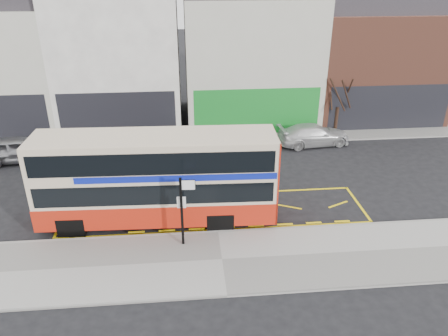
{
  "coord_description": "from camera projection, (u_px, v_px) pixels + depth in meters",
  "views": [
    {
      "loc": [
        -1.21,
        -16.07,
        10.8
      ],
      "look_at": [
        0.48,
        2.0,
        2.02
      ],
      "focal_mm": 35.0,
      "sensor_mm": 36.0,
      "label": 1
    }
  ],
  "objects": [
    {
      "name": "terrace_far_left",
      "position": [
        0.0,
        56.0,
        29.4
      ],
      "size": [
        8.0,
        8.01,
        10.8
      ],
      "color": "beige",
      "rests_on": "ground"
    },
    {
      "name": "double_decker_bus",
      "position": [
        157.0,
        178.0,
        18.94
      ],
      "size": [
        10.4,
        2.74,
        4.12
      ],
      "rotation": [
        0.0,
        0.0,
        -0.03
      ],
      "color": "beige",
      "rests_on": "ground"
    },
    {
      "name": "street_tree_right",
      "position": [
        340.0,
        84.0,
        28.36
      ],
      "size": [
        2.28,
        2.28,
        4.92
      ],
      "color": "#321D16",
      "rests_on": "ground"
    },
    {
      "name": "terrace_left",
      "position": [
        120.0,
        46.0,
        29.86
      ],
      "size": [
        8.0,
        8.01,
        11.8
      ],
      "color": "white",
      "rests_on": "ground"
    },
    {
      "name": "terrace_right",
      "position": [
        372.0,
        52.0,
        31.69
      ],
      "size": [
        9.0,
        8.01,
        10.3
      ],
      "color": "brown",
      "rests_on": "ground"
    },
    {
      "name": "ground",
      "position": [
        217.0,
        229.0,
        19.2
      ],
      "size": [
        120.0,
        120.0,
        0.0
      ],
      "primitive_type": "plane",
      "color": "black",
      "rests_on": "ground"
    },
    {
      "name": "car_silver",
      "position": [
        20.0,
        149.0,
        25.35
      ],
      "size": [
        4.61,
        2.29,
        1.51
      ],
      "primitive_type": "imported",
      "rotation": [
        0.0,
        0.0,
        1.69
      ],
      "color": "#99999D",
      "rests_on": "ground"
    },
    {
      "name": "road_markings",
      "position": [
        215.0,
        210.0,
        20.63
      ],
      "size": [
        14.0,
        3.4,
        0.01
      ],
      "primitive_type": null,
      "color": "yellow",
      "rests_on": "ground"
    },
    {
      "name": "kerb",
      "position": [
        218.0,
        233.0,
        18.83
      ],
      "size": [
        40.0,
        0.15,
        0.15
      ],
      "primitive_type": "cube",
      "color": "gray",
      "rests_on": "ground"
    },
    {
      "name": "terrace_green_shop",
      "position": [
        249.0,
        48.0,
        30.72
      ],
      "size": [
        9.0,
        8.01,
        11.3
      ],
      "color": "beige",
      "rests_on": "ground"
    },
    {
      "name": "pavement",
      "position": [
        222.0,
        261.0,
        17.11
      ],
      "size": [
        40.0,
        4.0,
        0.15
      ],
      "primitive_type": "cube",
      "color": "#9A9892",
      "rests_on": "ground"
    },
    {
      "name": "car_white",
      "position": [
        314.0,
        135.0,
        27.65
      ],
      "size": [
        4.75,
        2.35,
        1.33
      ],
      "primitive_type": "imported",
      "rotation": [
        0.0,
        0.0,
        1.68
      ],
      "color": "silver",
      "rests_on": "ground"
    },
    {
      "name": "bus_stop_post",
      "position": [
        183.0,
        205.0,
        17.23
      ],
      "size": [
        0.75,
        0.14,
        3.03
      ],
      "rotation": [
        0.0,
        0.0,
        -0.05
      ],
      "color": "black",
      "rests_on": "pavement"
    },
    {
      "name": "car_grey",
      "position": [
        166.0,
        143.0,
        26.41
      ],
      "size": [
        4.19,
        2.03,
        1.32
      ],
      "primitive_type": "imported",
      "rotation": [
        0.0,
        0.0,
        1.73
      ],
      "color": "#3A3D41",
      "rests_on": "ground"
    },
    {
      "name": "far_pavement",
      "position": [
        204.0,
        136.0,
        29.03
      ],
      "size": [
        50.0,
        3.0,
        0.15
      ],
      "primitive_type": "cube",
      "color": "#9A9892",
      "rests_on": "ground"
    }
  ]
}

